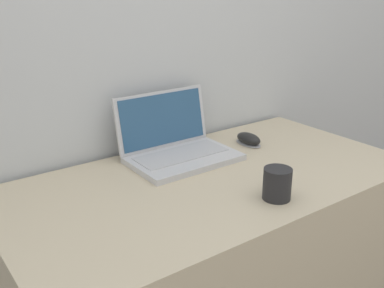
# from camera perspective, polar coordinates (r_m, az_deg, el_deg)

# --- Properties ---
(wall_back) EXTENTS (7.00, 0.04, 2.50)m
(wall_back) POSITION_cam_1_polar(r_m,az_deg,el_deg) (1.59, -5.92, 17.40)
(wall_back) COLOR silver
(wall_back) RESTS_ON ground_plane
(desk) EXTENTS (1.29, 0.67, 0.75)m
(desk) POSITION_cam_1_polar(r_m,az_deg,el_deg) (1.59, 2.43, -16.51)
(desk) COLOR beige
(desk) RESTS_ON ground_plane
(laptop) EXTENTS (0.36, 0.27, 0.21)m
(laptop) POSITION_cam_1_polar(r_m,az_deg,el_deg) (1.53, -2.06, -0.14)
(laptop) COLOR silver
(laptop) RESTS_ON desk
(drink_cup) EXTENTS (0.08, 0.08, 0.09)m
(drink_cup) POSITION_cam_1_polar(r_m,az_deg,el_deg) (1.27, 10.77, -4.91)
(drink_cup) COLOR #232326
(drink_cup) RESTS_ON desk
(computer_mouse) EXTENTS (0.06, 0.12, 0.04)m
(computer_mouse) POSITION_cam_1_polar(r_m,az_deg,el_deg) (1.68, 7.19, 0.59)
(computer_mouse) COLOR #B2B2B7
(computer_mouse) RESTS_ON desk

